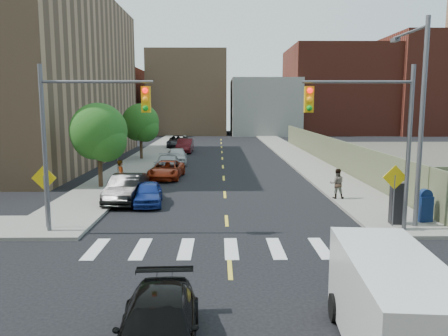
{
  "coord_description": "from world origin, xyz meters",
  "views": [
    {
      "loc": [
        -0.36,
        -11.87,
        5.38
      ],
      "look_at": [
        -0.08,
        11.46,
        2.0
      ],
      "focal_mm": 35.0,
      "sensor_mm": 36.0,
      "label": 1
    }
  ],
  "objects_px": {
    "pedestrian_west": "(121,176)",
    "pedestrian_east": "(337,184)",
    "parked_car_white": "(177,156)",
    "black_sedan": "(158,329)",
    "parked_car_grey": "(178,142)",
    "payphone": "(397,203)",
    "parked_car_blue": "(148,193)",
    "parked_car_black": "(127,189)",
    "parked_car_silver": "(167,165)",
    "parked_car_maroon": "(185,146)",
    "cargo_van": "(391,303)",
    "parked_car_red": "(167,170)",
    "mailbox": "(425,206)"
  },
  "relations": [
    {
      "from": "pedestrian_west",
      "to": "pedestrian_east",
      "type": "xyz_separation_m",
      "value": [
        12.6,
        -2.13,
        -0.12
      ]
    },
    {
      "from": "parked_car_white",
      "to": "pedestrian_west",
      "type": "xyz_separation_m",
      "value": [
        -2.1,
        -13.35,
        0.34
      ]
    },
    {
      "from": "parked_car_white",
      "to": "black_sedan",
      "type": "distance_m",
      "value": 30.9
    },
    {
      "from": "parked_car_grey",
      "to": "payphone",
      "type": "distance_m",
      "value": 38.55
    },
    {
      "from": "parked_car_blue",
      "to": "parked_car_black",
      "type": "distance_m",
      "value": 1.46
    },
    {
      "from": "parked_car_silver",
      "to": "parked_car_black",
      "type": "bearing_deg",
      "value": -98.3
    },
    {
      "from": "pedestrian_west",
      "to": "parked_car_black",
      "type": "bearing_deg",
      "value": -179.71
    },
    {
      "from": "parked_car_grey",
      "to": "black_sedan",
      "type": "height_order",
      "value": "parked_car_grey"
    },
    {
      "from": "parked_car_maroon",
      "to": "parked_car_grey",
      "type": "distance_m",
      "value": 5.72
    },
    {
      "from": "parked_car_blue",
      "to": "cargo_van",
      "type": "bearing_deg",
      "value": -68.43
    },
    {
      "from": "parked_car_red",
      "to": "parked_car_grey",
      "type": "bearing_deg",
      "value": 96.79
    },
    {
      "from": "parked_car_red",
      "to": "parked_car_white",
      "type": "distance_m",
      "value": 7.8
    },
    {
      "from": "parked_car_blue",
      "to": "pedestrian_west",
      "type": "height_order",
      "value": "pedestrian_west"
    },
    {
      "from": "parked_car_black",
      "to": "pedestrian_east",
      "type": "height_order",
      "value": "pedestrian_east"
    },
    {
      "from": "mailbox",
      "to": "cargo_van",
      "type": "bearing_deg",
      "value": -127.35
    },
    {
      "from": "pedestrian_west",
      "to": "parked_car_silver",
      "type": "bearing_deg",
      "value": -32.45
    },
    {
      "from": "parked_car_white",
      "to": "cargo_van",
      "type": "relative_size",
      "value": 0.91
    },
    {
      "from": "payphone",
      "to": "pedestrian_west",
      "type": "bearing_deg",
      "value": 155.69
    },
    {
      "from": "black_sedan",
      "to": "payphone",
      "type": "relative_size",
      "value": 2.34
    },
    {
      "from": "parked_car_silver",
      "to": "mailbox",
      "type": "height_order",
      "value": "mailbox"
    },
    {
      "from": "parked_car_maroon",
      "to": "black_sedan",
      "type": "height_order",
      "value": "parked_car_maroon"
    },
    {
      "from": "parked_car_maroon",
      "to": "pedestrian_west",
      "type": "relative_size",
      "value": 2.48
    },
    {
      "from": "parked_car_red",
      "to": "pedestrian_east",
      "type": "xyz_separation_m",
      "value": [
        10.5,
        -7.68,
        0.34
      ]
    },
    {
      "from": "parked_car_blue",
      "to": "parked_car_silver",
      "type": "xyz_separation_m",
      "value": [
        -0.21,
        10.7,
        0.1
      ]
    },
    {
      "from": "cargo_van",
      "to": "parked_car_maroon",
      "type": "bearing_deg",
      "value": 105.37
    },
    {
      "from": "parked_car_black",
      "to": "parked_car_grey",
      "type": "distance_m",
      "value": 31.12
    },
    {
      "from": "parked_car_grey",
      "to": "mailbox",
      "type": "bearing_deg",
      "value": -69.52
    },
    {
      "from": "parked_car_maroon",
      "to": "mailbox",
      "type": "distance_m",
      "value": 33.05
    },
    {
      "from": "mailbox",
      "to": "pedestrian_west",
      "type": "bearing_deg",
      "value": 146.25
    },
    {
      "from": "parked_car_maroon",
      "to": "black_sedan",
      "type": "xyz_separation_m",
      "value": [
        2.53,
        -40.69,
        -0.16
      ]
    },
    {
      "from": "parked_car_red",
      "to": "black_sedan",
      "type": "relative_size",
      "value": 1.09
    },
    {
      "from": "cargo_van",
      "to": "mailbox",
      "type": "relative_size",
      "value": 3.35
    },
    {
      "from": "parked_car_grey",
      "to": "cargo_van",
      "type": "bearing_deg",
      "value": -80.63
    },
    {
      "from": "parked_car_red",
      "to": "cargo_van",
      "type": "relative_size",
      "value": 0.95
    },
    {
      "from": "black_sedan",
      "to": "parked_car_white",
      "type": "bearing_deg",
      "value": 92.03
    },
    {
      "from": "parked_car_blue",
      "to": "payphone",
      "type": "height_order",
      "value": "payphone"
    },
    {
      "from": "parked_car_maroon",
      "to": "payphone",
      "type": "distance_m",
      "value": 32.88
    },
    {
      "from": "parked_car_black",
      "to": "parked_car_silver",
      "type": "relative_size",
      "value": 0.94
    },
    {
      "from": "parked_car_silver",
      "to": "pedestrian_east",
      "type": "bearing_deg",
      "value": -44.82
    },
    {
      "from": "parked_car_black",
      "to": "parked_car_grey",
      "type": "xyz_separation_m",
      "value": [
        0.0,
        31.12,
        0.01
      ]
    },
    {
      "from": "payphone",
      "to": "parked_car_maroon",
      "type": "bearing_deg",
      "value": 115.01
    },
    {
      "from": "cargo_van",
      "to": "pedestrian_west",
      "type": "bearing_deg",
      "value": 123.81
    },
    {
      "from": "cargo_van",
      "to": "black_sedan",
      "type": "bearing_deg",
      "value": -174.68
    },
    {
      "from": "parked_car_red",
      "to": "parked_car_white",
      "type": "relative_size",
      "value": 1.04
    },
    {
      "from": "cargo_van",
      "to": "pedestrian_east",
      "type": "relative_size",
      "value": 2.95
    },
    {
      "from": "parked_car_white",
      "to": "mailbox",
      "type": "xyz_separation_m",
      "value": [
        13.14,
        -20.43,
        0.1
      ]
    },
    {
      "from": "parked_car_silver",
      "to": "payphone",
      "type": "height_order",
      "value": "payphone"
    },
    {
      "from": "parked_car_blue",
      "to": "pedestrian_east",
      "type": "xyz_separation_m",
      "value": [
        10.5,
        0.82,
        0.37
      ]
    },
    {
      "from": "parked_car_white",
      "to": "cargo_van",
      "type": "bearing_deg",
      "value": -80.51
    },
    {
      "from": "parked_car_blue",
      "to": "parked_car_silver",
      "type": "bearing_deg",
      "value": 85.23
    }
  ]
}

